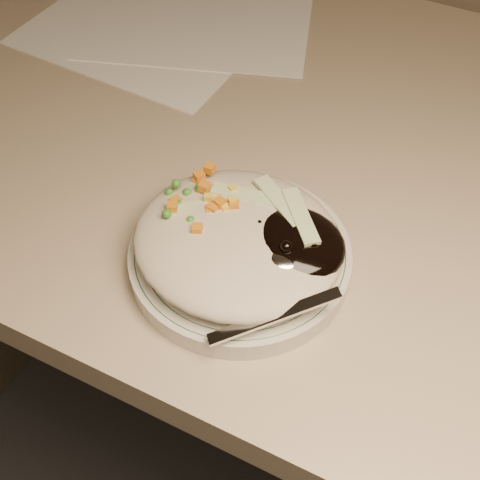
% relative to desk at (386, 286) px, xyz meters
% --- Properties ---
extents(desk, '(1.40, 0.70, 0.74)m').
position_rel_desk_xyz_m(desk, '(0.00, 0.00, 0.00)').
color(desk, tan).
rests_on(desk, ground).
extents(plate, '(0.21, 0.21, 0.02)m').
position_rel_desk_xyz_m(plate, '(-0.11, -0.20, 0.21)').
color(plate, silver).
rests_on(plate, desk).
extents(plate_rim, '(0.20, 0.20, 0.00)m').
position_rel_desk_xyz_m(plate_rim, '(-0.11, -0.20, 0.22)').
color(plate_rim, '#144723').
rests_on(plate_rim, plate).
extents(meal, '(0.21, 0.19, 0.05)m').
position_rel_desk_xyz_m(meal, '(-0.11, -0.20, 0.24)').
color(meal, beige).
rests_on(meal, plate).
extents(papers, '(0.39, 0.32, 0.00)m').
position_rel_desk_xyz_m(papers, '(-0.38, 0.12, 0.20)').
color(papers, white).
rests_on(papers, desk).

